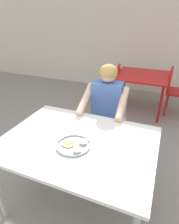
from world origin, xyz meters
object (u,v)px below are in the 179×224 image
(table_foreground, at_px, (78,146))
(table_background_red, at_px, (142,79))
(chair_red_right, at_px, (175,88))
(thali_tray, at_px, (74,145))
(chair_foreground, at_px, (109,117))
(diner_foreground, at_px, (105,108))
(chair_red_left, at_px, (111,83))

(table_foreground, xyz_separation_m, table_background_red, (0.20, 2.33, -0.05))
(chair_red_right, bearing_deg, thali_tray, -107.53)
(chair_red_right, bearing_deg, chair_foreground, -118.12)
(chair_red_right, bearing_deg, table_foreground, -108.24)
(diner_foreground, bearing_deg, chair_foreground, 93.04)
(chair_foreground, distance_m, chair_red_left, 1.49)
(thali_tray, relative_size, chair_foreground, 0.33)
(chair_red_right, bearing_deg, diner_foreground, -114.60)
(table_foreground, xyz_separation_m, chair_red_right, (0.79, 2.39, -0.18))
(chair_foreground, bearing_deg, chair_red_right, 61.88)
(table_foreground, xyz_separation_m, chair_red_left, (-0.38, 2.35, -0.21))
(thali_tray, distance_m, chair_red_right, 2.61)
(table_background_red, bearing_deg, thali_tray, -94.52)
(thali_tray, bearing_deg, chair_foreground, 90.27)
(diner_foreground, height_order, table_background_red, diner_foreground)
(chair_foreground, relative_size, diner_foreground, 0.71)
(table_foreground, bearing_deg, thali_tray, -86.36)
(table_foreground, xyz_separation_m, thali_tray, (0.01, -0.09, 0.08))
(diner_foreground, bearing_deg, table_foreground, -91.03)
(diner_foreground, bearing_deg, table_background_red, 83.57)
(thali_tray, bearing_deg, table_background_red, 85.48)
(chair_foreground, height_order, diner_foreground, diner_foreground)
(diner_foreground, distance_m, chair_red_left, 1.72)
(thali_tray, height_order, chair_red_right, chair_red_right)
(thali_tray, distance_m, table_background_red, 2.43)
(table_foreground, distance_m, chair_foreground, 0.93)
(table_foreground, relative_size, chair_foreground, 1.50)
(table_background_red, relative_size, chair_red_right, 1.10)
(table_foreground, height_order, chair_red_left, chair_red_left)
(diner_foreground, xyz_separation_m, chair_red_right, (0.77, 1.69, -0.23))
(chair_red_left, height_order, chair_red_right, chair_red_right)
(table_foreground, relative_size, thali_tray, 4.56)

